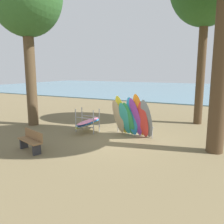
% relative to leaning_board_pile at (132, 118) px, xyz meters
% --- Properties ---
extents(ground_plane, '(80.00, 80.00, 0.00)m').
position_rel_leaning_board_pile_xyz_m(ground_plane, '(-0.23, -0.65, -0.97)').
color(ground_plane, brown).
extents(lake_water, '(80.00, 36.00, 0.10)m').
position_rel_leaning_board_pile_xyz_m(lake_water, '(-0.23, 30.07, -0.92)').
color(lake_water, slate).
rests_on(lake_water, ground).
extents(leaning_board_pile, '(2.17, 1.09, 2.21)m').
position_rel_leaning_board_pile_xyz_m(leaning_board_pile, '(0.00, 0.00, 0.00)').
color(leaning_board_pile, '#C6B289').
rests_on(leaning_board_pile, ground).
extents(board_storage_rack, '(1.15, 2.12, 1.25)m').
position_rel_leaning_board_pile_xyz_m(board_storage_rack, '(-2.46, -0.14, -0.47)').
color(board_storage_rack, '#9EA0A5').
rests_on(board_storage_rack, ground).
extents(park_bench, '(1.46, 0.83, 0.85)m').
position_rel_leaning_board_pile_xyz_m(park_bench, '(-2.91, -3.75, -0.51)').
color(park_bench, '#2D2D33').
rests_on(park_bench, ground).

